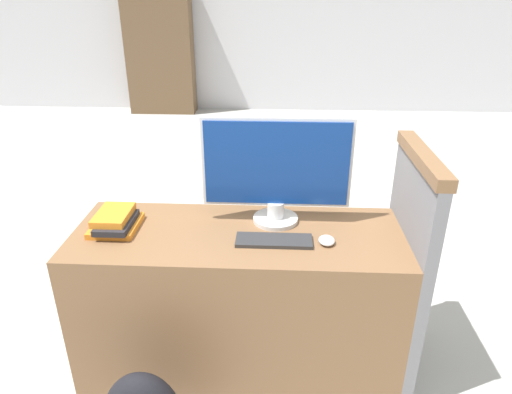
{
  "coord_description": "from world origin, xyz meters",
  "views": [
    {
      "loc": [
        0.17,
        -1.45,
        1.71
      ],
      "look_at": [
        0.08,
        0.25,
        0.92
      ],
      "focal_mm": 32.0,
      "sensor_mm": 36.0,
      "label": 1
    }
  ],
  "objects_px": {
    "mouse": "(327,240)",
    "keyboard": "(274,241)",
    "monitor": "(276,170)",
    "book_stack": "(115,221)"
  },
  "relations": [
    {
      "from": "monitor",
      "to": "book_stack",
      "type": "xyz_separation_m",
      "value": [
        -0.7,
        -0.11,
        -0.21
      ]
    },
    {
      "from": "monitor",
      "to": "mouse",
      "type": "relative_size",
      "value": 7.83
    },
    {
      "from": "mouse",
      "to": "book_stack",
      "type": "xyz_separation_m",
      "value": [
        -0.92,
        0.08,
        0.02
      ]
    },
    {
      "from": "mouse",
      "to": "book_stack",
      "type": "relative_size",
      "value": 0.34
    },
    {
      "from": "monitor",
      "to": "mouse",
      "type": "xyz_separation_m",
      "value": [
        0.22,
        -0.19,
        -0.24
      ]
    },
    {
      "from": "mouse",
      "to": "book_stack",
      "type": "bearing_deg",
      "value": 175.13
    },
    {
      "from": "mouse",
      "to": "keyboard",
      "type": "bearing_deg",
      "value": -179.58
    },
    {
      "from": "monitor",
      "to": "book_stack",
      "type": "bearing_deg",
      "value": -170.83
    },
    {
      "from": "monitor",
      "to": "mouse",
      "type": "bearing_deg",
      "value": -41.62
    },
    {
      "from": "monitor",
      "to": "keyboard",
      "type": "bearing_deg",
      "value": -91.13
    }
  ]
}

